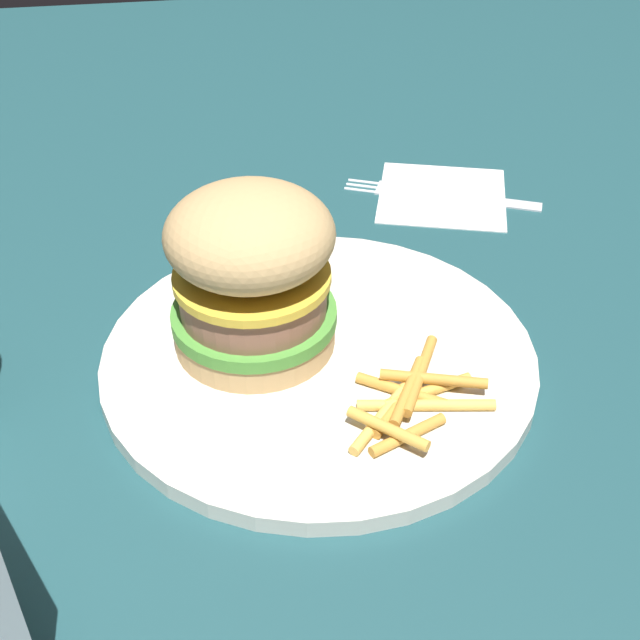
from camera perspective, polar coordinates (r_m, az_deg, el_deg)
ground_plane at (r=0.59m, az=2.55°, el=-2.71°), size 1.60×1.60×0.00m
plate at (r=0.58m, az=-0.00°, el=-2.83°), size 0.29×0.29×0.01m
sandwich at (r=0.56m, az=-4.50°, el=3.21°), size 0.11×0.11×0.11m
fries_pile at (r=0.54m, az=5.98°, el=-5.21°), size 0.09×0.10×0.01m
napkin at (r=0.78m, az=7.99°, el=8.09°), size 0.14×0.14×0.00m
fork at (r=0.78m, az=7.89°, el=8.27°), size 0.17×0.08×0.00m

